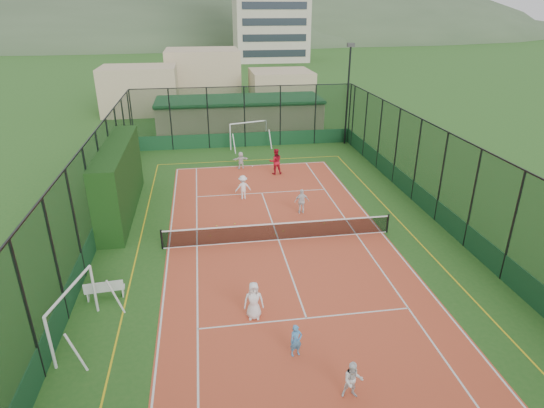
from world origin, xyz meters
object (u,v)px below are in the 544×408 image
Objects in this scene: child_far_left at (243,187)px; coach at (276,161)px; floodlight_ne at (348,95)px; clubhouse at (240,115)px; child_near_left at (254,301)px; white_bench at (105,289)px; child_far_right at (302,201)px; child_near_mid at (296,341)px; child_far_back at (241,160)px; futsal_goal_near at (74,314)px; child_near_right at (353,380)px; futsal_goal_far at (249,135)px.

child_far_left is 0.82× the size of coach.
floodlight_ne is 0.54× the size of clubhouse.
white_bench is at bearing 163.43° from child_near_left.
coach reaches higher than child_far_right.
child_far_back is (-0.06, 19.67, 0.02)m from child_near_mid.
child_near_left is (6.38, 0.13, -0.24)m from futsal_goal_near.
child_far_left is (-1.78, 15.98, 0.11)m from child_near_right.
white_bench is 10.55m from child_near_right.
child_near_mid is (1.17, -2.23, -0.17)m from child_near_left.
futsal_goal_far is 13.70m from child_far_right.
child_near_left is 17.48m from child_far_back.
child_far_back is (6.93, 15.22, 0.20)m from white_bench.
clubhouse reaches higher than child_near_mid.
futsal_goal_near is 9.79m from child_near_right.
floodlight_ne is 2.49× the size of futsal_goal_far.
white_bench is 1.23× the size of child_far_back.
white_bench is at bearing 134.49° from child_near_mid.
child_far_left is (6.54, 9.49, 0.33)m from white_bench.
child_far_right is (10.20, 9.21, -0.28)m from futsal_goal_near.
child_near_right is 21.75m from child_far_back.
child_far_back is at bearing -35.75° from coach.
child_far_left is at bearing 55.36° from coach.
child_far_back is at bearing 90.66° from child_near_left.
futsal_goal_far is 2.16× the size of child_near_left.
futsal_goal_near is 13.81m from child_far_left.
floodlight_ne is 26.44m from white_bench.
futsal_goal_near reaches higher than white_bench.
child_far_back is (0.39, 5.73, -0.13)m from child_far_left.
floodlight_ne is 28.55m from futsal_goal_near.
child_far_right is at bearing 91.73° from coach.
child_near_right is (1.32, -2.04, 0.04)m from child_near_mid.
coach is (-0.41, 6.81, 0.19)m from child_far_right.
child_far_left is at bearing -40.99° from child_far_right.
child_near_left is 1.06× the size of child_far_right.
clubhouse is 32.32m from child_near_right.
child_near_right is 16.08m from child_far_left.
futsal_goal_far is 24.94m from child_near_mid.
child_near_right is at bearing 83.64° from child_far_right.
child_far_right is at bearing 100.92° from child_far_back.
floodlight_ne reaches higher than child_far_back.
white_bench is 11.84m from child_far_right.
child_near_right is 13.41m from child_far_right.
child_near_mid is 0.96× the size of child_far_back.
floodlight_ne reaches higher than child_far_left.
child_near_right is 0.70× the size of coach.
coach is at bearing 138.89° from child_far_back.
child_far_left reaches higher than child_near_mid.
clubhouse is at bearing 76.95° from futsal_goal_far.
floodlight_ne reaches higher than child_near_left.
coach is at bearing -96.05° from futsal_goal_far.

